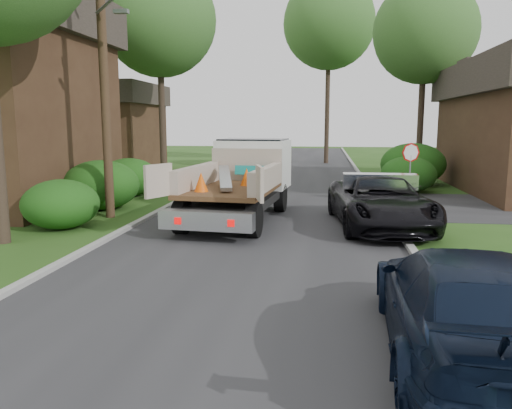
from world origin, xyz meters
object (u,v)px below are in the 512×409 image
object	(u,v)px
tree_left_far	(159,20)
tree_left_back	(8,7)
utility_pole	(104,64)
house_left_far	(102,126)
flatbed_truck	(245,174)
stop_sign	(410,161)
tree_right_far	(425,32)
tree_center_far	(329,23)
navy_suv	(467,305)
black_pickup	(380,202)

from	to	relation	value
tree_left_far	tree_left_back	world-z (taller)	tree_left_far
utility_pole	house_left_far	size ratio (longest dim) A/B	1.32
flatbed_truck	house_left_far	bearing A→B (deg)	133.35
stop_sign	tree_right_far	bearing A→B (deg)	78.19
utility_pole	tree_left_far	size ratio (longest dim) A/B	0.82
tree_left_far	utility_pole	bearing A→B (deg)	-80.46
tree_left_back	tree_center_far	size ratio (longest dim) A/B	0.82
stop_sign	flatbed_truck	size ratio (longest dim) A/B	0.34
house_left_far	tree_right_far	size ratio (longest dim) A/B	0.66
tree_right_far	tree_center_far	xyz separation A→B (m)	(-5.50, 10.00, 2.50)
utility_pole	tree_left_back	bearing A→B (deg)	136.74
tree_left_back	tree_left_far	bearing A→B (deg)	31.61
tree_center_far	tree_left_back	bearing A→B (deg)	-133.26
tree_left_back	tree_center_far	distance (m)	23.43
navy_suv	tree_right_far	bearing A→B (deg)	-95.77
black_pickup	navy_suv	bearing A→B (deg)	-94.95
tree_right_far	tree_left_back	world-z (taller)	tree_left_back
tree_center_far	flatbed_truck	size ratio (longest dim) A/B	2.01
tree_right_far	tree_center_far	world-z (taller)	tree_center_far
utility_pole	tree_left_back	world-z (taller)	tree_left_back
tree_right_far	black_pickup	size ratio (longest dim) A/B	1.97
tree_right_far	black_pickup	distance (m)	17.73
tree_right_far	black_pickup	xyz separation A→B (m)	(-3.90, -15.50, -7.67)
stop_sign	navy_suv	distance (m)	13.55
tree_left_far	tree_right_far	xyz separation A→B (m)	(15.00, 3.00, -0.50)
utility_pole	tree_center_far	bearing A→B (deg)	73.35
tree_center_far	flatbed_truck	distance (m)	25.94
stop_sign	utility_pole	distance (m)	11.91
house_left_far	flatbed_truck	size ratio (longest dim) A/B	1.04
utility_pole	black_pickup	distance (m)	10.09
tree_left_far	tree_right_far	size ratio (longest dim) A/B	1.06
house_left_far	tree_center_far	distance (m)	19.16
stop_sign	house_left_far	distance (m)	22.81
tree_left_far	flatbed_truck	xyz separation A→B (m)	(6.60, -10.95, -7.53)
flatbed_truck	tree_right_far	bearing A→B (deg)	63.99
tree_left_far	house_left_far	bearing A→B (deg)	140.19
utility_pole	tree_left_back	xyz separation A→B (m)	(-8.52, 8.02, 3.80)
tree_left_far	flatbed_truck	distance (m)	14.84
black_pickup	flatbed_truck	bearing A→B (deg)	154.78
stop_sign	tree_left_back	world-z (taller)	tree_left_back
stop_sign	tree_center_far	world-z (taller)	tree_center_far
house_left_far	black_pickup	size ratio (longest dim) A/B	1.30
house_left_far	navy_suv	bearing A→B (deg)	-56.80
tree_left_far	black_pickup	xyz separation A→B (m)	(11.10, -12.50, -8.17)
tree_center_far	navy_suv	bearing A→B (deg)	-87.01
utility_pole	flatbed_truck	bearing A→B (deg)	13.13
flatbed_truck	black_pickup	size ratio (longest dim) A/B	1.25
black_pickup	tree_center_far	bearing A→B (deg)	87.36
house_left_far	black_pickup	distance (m)	24.57
house_left_far	tree_left_back	bearing A→B (deg)	-93.18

